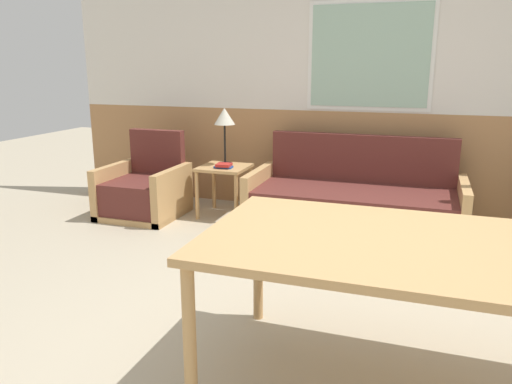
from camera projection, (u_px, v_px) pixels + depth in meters
name	position (u px, v px, depth m)	size (l,w,h in m)	color
ground_plane	(338.00, 335.00, 2.96)	(16.00, 16.00, 0.00)	#B2A58C
wall_back	(388.00, 85.00, 5.03)	(7.20, 0.09, 2.70)	#AD7A4C
couch	(354.00, 204.00, 4.80)	(2.00, 0.89, 0.88)	tan
armchair	(144.00, 192.00, 5.27)	(0.78, 0.77, 0.87)	tan
side_table	(224.00, 175.00, 5.21)	(0.49, 0.49, 0.53)	tan
table_lamp	(224.00, 119.00, 5.16)	(0.22, 0.22, 0.59)	black
book_stack	(224.00, 166.00, 5.09)	(0.19, 0.16, 0.05)	#234799
dining_table	(417.00, 256.00, 2.26)	(1.96, 1.07, 0.78)	tan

